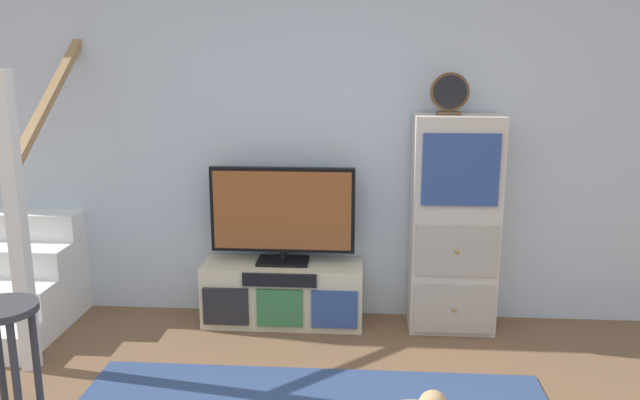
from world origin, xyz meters
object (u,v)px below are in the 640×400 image
at_px(side_cabinet, 454,225).
at_px(bar_stool_near, 5,342).
at_px(media_console, 283,293).
at_px(desk_clock, 450,94).
at_px(television, 282,213).

height_order(side_cabinet, bar_stool_near, side_cabinet).
xyz_separation_m(media_console, desk_clock, (1.11, -0.00, 1.41)).
distance_m(television, side_cabinet, 1.18).
distance_m(side_cabinet, desk_clock, 0.89).
bearing_deg(media_console, side_cabinet, 0.50).
distance_m(media_console, desk_clock, 1.79).
xyz_separation_m(desk_clock, bar_stool_near, (-2.25, -1.54, -1.09)).
bearing_deg(side_cabinet, television, 179.33).
xyz_separation_m(side_cabinet, bar_stool_near, (-2.32, -1.55, -0.21)).
bearing_deg(television, bar_stool_near, -125.96).
distance_m(side_cabinet, bar_stool_near, 2.80).
height_order(television, bar_stool_near, television).
distance_m(media_console, side_cabinet, 1.29).
relative_size(desk_clock, bar_stool_near, 0.38).
relative_size(side_cabinet, bar_stool_near, 2.06).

